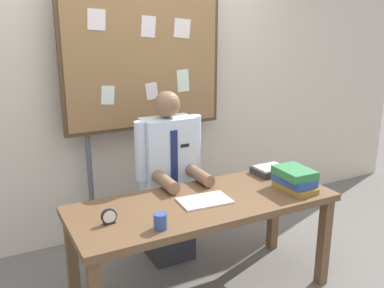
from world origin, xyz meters
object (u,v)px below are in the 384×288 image
object	(u,v)px
person	(169,184)
paper_tray	(270,170)
desk	(204,212)
bulletin_board	(144,60)
desk_clock	(109,217)
open_notebook	(205,201)
book_stack	(295,179)
coffee_mug	(160,221)

from	to	relation	value
person	paper_tray	size ratio (longest dim) A/B	5.31
desk	bulletin_board	distance (m)	1.39
person	desk_clock	world-z (taller)	person
desk	open_notebook	bearing A→B (deg)	-105.38
desk_clock	paper_tray	distance (m)	1.41
desk	bulletin_board	size ratio (longest dim) A/B	0.82
person	book_stack	xyz separation A→B (m)	(0.67, -0.69, 0.16)
book_stack	paper_tray	world-z (taller)	book_stack
open_notebook	paper_tray	distance (m)	0.76
coffee_mug	open_notebook	bearing A→B (deg)	27.73
person	coffee_mug	bearing A→B (deg)	-117.78
book_stack	open_notebook	distance (m)	0.68
person	bulletin_board	bearing A→B (deg)	89.99
desk	open_notebook	distance (m)	0.10
desk	person	size ratio (longest dim) A/B	1.30
open_notebook	desk_clock	bearing A→B (deg)	-178.50
bulletin_board	desk_clock	distance (m)	1.49
book_stack	open_notebook	size ratio (longest dim) A/B	0.95
bulletin_board	coffee_mug	distance (m)	1.55
bulletin_board	open_notebook	world-z (taller)	bulletin_board
bulletin_board	paper_tray	xyz separation A→B (m)	(0.72, -0.81, -0.82)
desk	coffee_mug	distance (m)	0.50
bulletin_board	open_notebook	distance (m)	1.34
book_stack	paper_tray	bearing A→B (deg)	80.89
desk	bulletin_board	bearing A→B (deg)	90.00
open_notebook	desk_clock	distance (m)	0.66
desk_clock	coffee_mug	distance (m)	0.32
bulletin_board	coffee_mug	xyz separation A→B (m)	(-0.42, -1.26, -0.80)
person	open_notebook	size ratio (longest dim) A/B	4.07
desk	bulletin_board	world-z (taller)	bulletin_board
desk_clock	open_notebook	bearing A→B (deg)	1.50
desk	desk_clock	xyz separation A→B (m)	(-0.67, -0.04, 0.13)
paper_tray	open_notebook	bearing A→B (deg)	-162.22
bulletin_board	coffee_mug	size ratio (longest dim) A/B	23.15
desk_clock	paper_tray	xyz separation A→B (m)	(1.39, 0.25, -0.01)
paper_tray	bulletin_board	bearing A→B (deg)	131.76
person	bulletin_board	distance (m)	1.04
desk_clock	paper_tray	world-z (taller)	desk_clock
desk	open_notebook	xyz separation A→B (m)	(-0.01, -0.02, 0.09)
book_stack	paper_tray	size ratio (longest dim) A/B	1.24
book_stack	person	bearing A→B (deg)	133.78
person	book_stack	distance (m)	0.98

